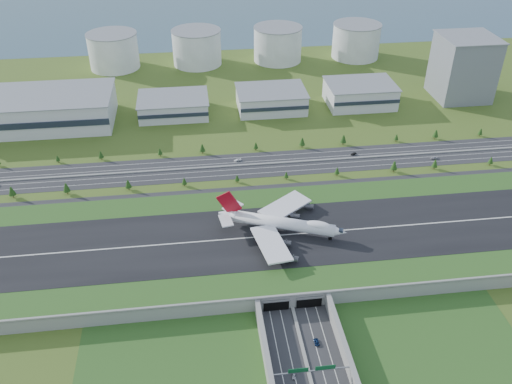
{
  "coord_description": "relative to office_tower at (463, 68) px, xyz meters",
  "views": [
    {
      "loc": [
        -43.52,
        -244.34,
        203.21
      ],
      "look_at": [
        -8.03,
        35.0,
        16.19
      ],
      "focal_mm": 38.0,
      "sensor_mm": 36.0,
      "label": 1
    }
  ],
  "objects": [
    {
      "name": "airfield_deck",
      "position": [
        -200.0,
        -195.09,
        -23.38
      ],
      "size": [
        520.0,
        100.0,
        9.2
      ],
      "color": "gray",
      "rests_on": "ground"
    },
    {
      "name": "car_2",
      "position": [
        -192.74,
        -269.0,
        -26.72
      ],
      "size": [
        2.2,
        4.77,
        1.33
      ],
      "primitive_type": "imported",
      "rotation": [
        0.0,
        0.0,
        3.14
      ],
      "color": "#0E2047",
      "rests_on": "ground"
    },
    {
      "name": "fuel_tank_d",
      "position": [
        -65.0,
        115.0,
        -10.0
      ],
      "size": [
        50.0,
        50.0,
        35.0
      ],
      "primitive_type": "cylinder",
      "color": "silver",
      "rests_on": "ground"
    },
    {
      "name": "car_6",
      "position": [
        -66.78,
        -108.21,
        -26.58
      ],
      "size": [
        5.8,
        2.72,
        1.6
      ],
      "primitive_type": "imported",
      "rotation": [
        0.0,
        0.0,
        1.58
      ],
      "color": "#BCBBC0",
      "rests_on": "ground"
    },
    {
      "name": "hangar_mid_a",
      "position": [
        -260.0,
        -5.0,
        -20.0
      ],
      "size": [
        58.0,
        42.0,
        15.0
      ],
      "primitive_type": "cube",
      "color": "silver",
      "rests_on": "ground"
    },
    {
      "name": "tree_row",
      "position": [
        -200.26,
        -100.92,
        -22.77
      ],
      "size": [
        504.81,
        48.71,
        8.48
      ],
      "color": "#3D2819",
      "rests_on": "ground"
    },
    {
      "name": "hangar_mid_c",
      "position": [
        -95.0,
        -5.0,
        -18.0
      ],
      "size": [
        58.0,
        42.0,
        19.0
      ],
      "primitive_type": "cube",
      "color": "silver",
      "rests_on": "ground"
    },
    {
      "name": "hangar_west",
      "position": [
        -370.0,
        -10.0,
        -15.0
      ],
      "size": [
        120.0,
        60.0,
        25.0
      ],
      "primitive_type": "cube",
      "color": "silver",
      "rests_on": "ground"
    },
    {
      "name": "car_0",
      "position": [
        -207.05,
        -286.62,
        -26.69
      ],
      "size": [
        2.37,
        4.26,
        1.37
      ],
      "primitive_type": "imported",
      "rotation": [
        0.0,
        0.0,
        -0.2
      ],
      "color": "#BDBCC1",
      "rests_on": "ground"
    },
    {
      "name": "sign_gantry_near",
      "position": [
        -200.0,
        -290.04,
        -20.55
      ],
      "size": [
        38.7,
        0.7,
        9.8
      ],
      "color": "gray",
      "rests_on": "ground"
    },
    {
      "name": "car_5",
      "position": [
        -125.19,
        -94.64,
        -26.63
      ],
      "size": [
        4.84,
        3.07,
        1.5
      ],
      "primitive_type": "imported",
      "rotation": [
        0.0,
        0.0,
        -1.22
      ],
      "color": "black",
      "rests_on": "ground"
    },
    {
      "name": "ground",
      "position": [
        -200.0,
        -195.0,
        -27.5
      ],
      "size": [
        1200.0,
        1200.0,
        0.0
      ],
      "primitive_type": "plane",
      "color": "#3D551A",
      "rests_on": "ground"
    },
    {
      "name": "north_expressway",
      "position": [
        -200.0,
        -100.0,
        -27.44
      ],
      "size": [
        560.0,
        36.0,
        0.12
      ],
      "primitive_type": "cube",
      "color": "#28282B",
      "rests_on": "ground"
    },
    {
      "name": "hangar_mid_b",
      "position": [
        -175.0,
        -5.0,
        -19.0
      ],
      "size": [
        58.0,
        42.0,
        17.0
      ],
      "primitive_type": "cube",
      "color": "silver",
      "rests_on": "ground"
    },
    {
      "name": "bay_water",
      "position": [
        -200.0,
        285.0,
        -27.47
      ],
      "size": [
        1200.0,
        260.0,
        0.06
      ],
      "primitive_type": "cube",
      "color": "#375769",
      "rests_on": "ground"
    },
    {
      "name": "fuel_tank_c",
      "position": [
        -150.0,
        115.0,
        -10.0
      ],
      "size": [
        50.0,
        50.0,
        35.0
      ],
      "primitive_type": "cylinder",
      "color": "silver",
      "rests_on": "ground"
    },
    {
      "name": "fuel_tank_b",
      "position": [
        -235.0,
        115.0,
        -10.0
      ],
      "size": [
        50.0,
        50.0,
        35.0
      ],
      "primitive_type": "cylinder",
      "color": "silver",
      "rests_on": "ground"
    },
    {
      "name": "boeing_747",
      "position": [
        -197.39,
        -191.75,
        -12.77
      ],
      "size": [
        73.19,
        67.85,
        23.85
      ],
      "rotation": [
        0.0,
        0.0,
        -0.38
      ],
      "color": "white",
      "rests_on": "airfield_deck"
    },
    {
      "name": "office_tower",
      "position": [
        0.0,
        0.0,
        0.0
      ],
      "size": [
        46.0,
        46.0,
        55.0
      ],
      "primitive_type": "cube",
      "color": "slate",
      "rests_on": "ground"
    },
    {
      "name": "fuel_tank_a",
      "position": [
        -320.0,
        115.0,
        -10.0
      ],
      "size": [
        50.0,
        50.0,
        35.0
      ],
      "primitive_type": "cylinder",
      "color": "silver",
      "rests_on": "ground"
    },
    {
      "name": "car_7",
      "position": [
        -213.37,
        -92.89,
        -26.58
      ],
      "size": [
        5.83,
        3.32,
        1.59
      ],
      "primitive_type": "imported",
      "rotation": [
        0.0,
        0.0,
        -1.36
      ],
      "color": "white",
      "rests_on": "ground"
    }
  ]
}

